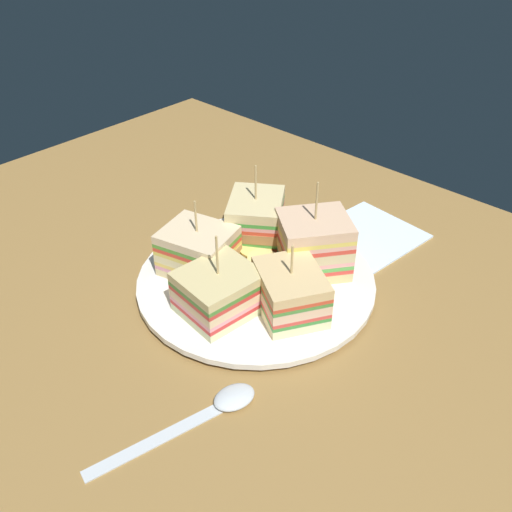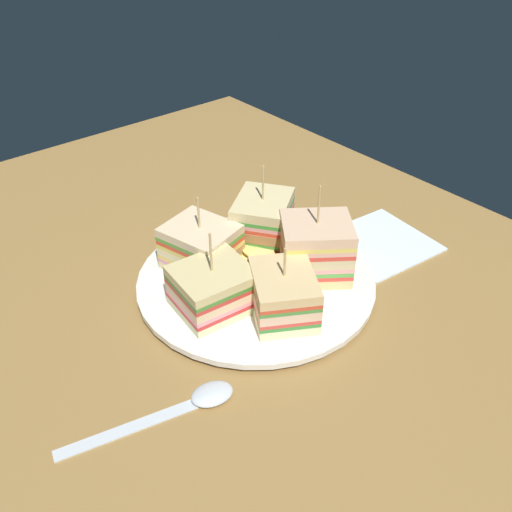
% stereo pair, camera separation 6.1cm
% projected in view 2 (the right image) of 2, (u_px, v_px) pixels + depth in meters
% --- Properties ---
extents(ground_plane, '(1.02, 0.72, 0.02)m').
position_uv_depth(ground_plane, '(256.00, 292.00, 0.64)').
color(ground_plane, olive).
extents(plate, '(0.27, 0.27, 0.01)m').
position_uv_depth(plate, '(256.00, 281.00, 0.64)').
color(plate, white).
rests_on(plate, ground_plane).
extents(sandwich_wedge_0, '(0.10, 0.09, 0.08)m').
position_uv_depth(sandwich_wedge_0, '(283.00, 295.00, 0.57)').
color(sandwich_wedge_0, beige).
rests_on(sandwich_wedge_0, plate).
extents(sandwich_wedge_1, '(0.10, 0.10, 0.11)m').
position_uv_depth(sandwich_wedge_1, '(315.00, 249.00, 0.62)').
color(sandwich_wedge_1, '#D2BF7C').
rests_on(sandwich_wedge_1, plate).
extents(sandwich_wedge_2, '(0.09, 0.10, 0.11)m').
position_uv_depth(sandwich_wedge_2, '(263.00, 223.00, 0.67)').
color(sandwich_wedge_2, beige).
rests_on(sandwich_wedge_2, plate).
extents(sandwich_wedge_3, '(0.09, 0.08, 0.09)m').
position_uv_depth(sandwich_wedge_3, '(201.00, 247.00, 0.64)').
color(sandwich_wedge_3, beige).
rests_on(sandwich_wedge_3, plate).
extents(sandwich_wedge_4, '(0.08, 0.08, 0.09)m').
position_uv_depth(sandwich_wedge_4, '(213.00, 289.00, 0.58)').
color(sandwich_wedge_4, beige).
rests_on(sandwich_wedge_4, plate).
extents(chip_pile, '(0.07, 0.07, 0.02)m').
position_uv_depth(chip_pile, '(258.00, 261.00, 0.64)').
color(chip_pile, '#E0BC59').
rests_on(chip_pile, plate).
extents(spoon, '(0.06, 0.16, 0.01)m').
position_uv_depth(spoon, '(192.00, 402.00, 0.50)').
color(spoon, silver).
rests_on(spoon, ground_plane).
extents(napkin, '(0.13, 0.13, 0.01)m').
position_uv_depth(napkin, '(379.00, 242.00, 0.71)').
color(napkin, white).
rests_on(napkin, ground_plane).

